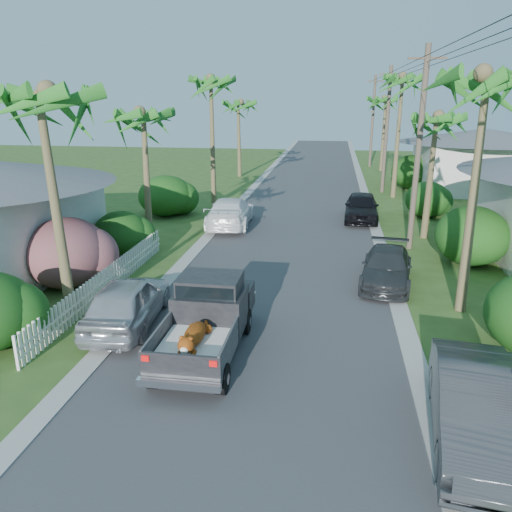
% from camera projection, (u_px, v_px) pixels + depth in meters
% --- Properties ---
extents(ground, '(120.00, 120.00, 0.00)m').
position_uv_depth(ground, '(245.00, 390.00, 12.16)').
color(ground, '#33521E').
rests_on(ground, ground).
extents(road, '(8.00, 100.00, 0.02)m').
position_uv_depth(road, '(305.00, 197.00, 35.71)').
color(road, '#38383A').
rests_on(road, ground).
extents(curb_left, '(0.60, 100.00, 0.06)m').
position_uv_depth(curb_left, '(246.00, 195.00, 36.32)').
color(curb_left, '#A5A39E').
rests_on(curb_left, ground).
extents(curb_right, '(0.60, 100.00, 0.06)m').
position_uv_depth(curb_right, '(367.00, 199.00, 35.08)').
color(curb_right, '#A5A39E').
rests_on(curb_right, ground).
extents(pickup_truck, '(1.98, 5.12, 2.06)m').
position_uv_depth(pickup_truck, '(209.00, 314.00, 13.95)').
color(pickup_truck, black).
rests_on(pickup_truck, ground).
extents(parked_car_rn, '(2.24, 4.91, 1.56)m').
position_uv_depth(parked_car_rn, '(477.00, 409.00, 10.10)').
color(parked_car_rn, '#303336').
rests_on(parked_car_rn, ground).
extents(parked_car_rm, '(2.40, 4.64, 1.29)m').
position_uv_depth(parked_car_rm, '(387.00, 268.00, 18.93)').
color(parked_car_rm, '#2D3032').
rests_on(parked_car_rm, ground).
extents(parked_car_rf, '(2.06, 4.71, 1.58)m').
position_uv_depth(parked_car_rf, '(362.00, 207.00, 28.75)').
color(parked_car_rf, black).
rests_on(parked_car_rf, ground).
extents(parked_car_ln, '(2.15, 4.65, 1.54)m').
position_uv_depth(parked_car_ln, '(128.00, 302.00, 15.41)').
color(parked_car_ln, silver).
rests_on(parked_car_ln, ground).
extents(parked_car_lf, '(2.51, 5.59, 1.59)m').
position_uv_depth(parked_car_lf, '(230.00, 212.00, 27.39)').
color(parked_car_lf, white).
rests_on(parked_car_lf, ground).
extents(palm_l_a, '(4.40, 4.40, 8.20)m').
position_uv_depth(palm_l_a, '(42.00, 93.00, 13.79)').
color(palm_l_a, olive).
rests_on(palm_l_a, ground).
extents(palm_l_b, '(4.40, 4.40, 7.40)m').
position_uv_depth(palm_l_b, '(142.00, 113.00, 22.59)').
color(palm_l_b, olive).
rests_on(palm_l_b, ground).
extents(palm_l_c, '(4.40, 4.40, 9.20)m').
position_uv_depth(palm_l_c, '(211.00, 79.00, 31.36)').
color(palm_l_c, olive).
rests_on(palm_l_c, ground).
extents(palm_l_d, '(4.40, 4.40, 7.70)m').
position_uv_depth(palm_l_d, '(239.00, 102.00, 43.18)').
color(palm_l_d, olive).
rests_on(palm_l_d, ground).
extents(palm_r_a, '(4.40, 4.40, 8.70)m').
position_uv_depth(palm_r_a, '(489.00, 75.00, 14.65)').
color(palm_r_a, olive).
rests_on(palm_r_a, ground).
extents(palm_r_b, '(4.40, 4.40, 7.20)m').
position_uv_depth(palm_r_b, '(437.00, 117.00, 23.53)').
color(palm_r_b, olive).
rests_on(palm_r_b, ground).
extents(palm_r_c, '(4.40, 4.40, 9.40)m').
position_uv_depth(palm_r_c, '(403.00, 77.00, 33.30)').
color(palm_r_c, olive).
rests_on(palm_r_c, ground).
extents(palm_r_d, '(4.40, 4.40, 8.00)m').
position_uv_depth(palm_r_d, '(386.00, 99.00, 46.86)').
color(palm_r_d, olive).
rests_on(palm_r_d, ground).
extents(shrub_l_b, '(3.00, 3.30, 2.60)m').
position_uv_depth(shrub_l_b, '(66.00, 253.00, 18.55)').
color(shrub_l_b, '#BB1A6D').
rests_on(shrub_l_b, ground).
extents(shrub_l_c, '(2.40, 2.64, 2.00)m').
position_uv_depth(shrub_l_c, '(121.00, 233.00, 22.35)').
color(shrub_l_c, '#134514').
rests_on(shrub_l_c, ground).
extents(shrub_l_d, '(3.20, 3.52, 2.40)m').
position_uv_depth(shrub_l_d, '(166.00, 196.00, 29.91)').
color(shrub_l_d, '#134514').
rests_on(shrub_l_d, ground).
extents(shrub_r_b, '(3.00, 3.30, 2.50)m').
position_uv_depth(shrub_r_b, '(472.00, 236.00, 21.01)').
color(shrub_r_b, '#134514').
rests_on(shrub_r_b, ground).
extents(shrub_r_c, '(2.60, 2.86, 2.10)m').
position_uv_depth(shrub_r_c, '(427.00, 199.00, 29.59)').
color(shrub_r_c, '#134514').
rests_on(shrub_r_c, ground).
extents(shrub_r_d, '(3.20, 3.52, 2.60)m').
position_uv_depth(shrub_r_d, '(412.00, 172.00, 38.87)').
color(shrub_r_d, '#134514').
rests_on(shrub_r_d, ground).
extents(picket_fence, '(0.10, 11.00, 1.00)m').
position_uv_depth(picket_fence, '(108.00, 280.00, 18.06)').
color(picket_fence, white).
rests_on(picket_fence, ground).
extents(house_right_far, '(9.00, 8.00, 4.60)m').
position_uv_depth(house_right_far, '(481.00, 162.00, 37.89)').
color(house_right_far, silver).
rests_on(house_right_far, ground).
extents(utility_pole_b, '(1.60, 0.26, 9.00)m').
position_uv_depth(utility_pole_b, '(418.00, 150.00, 22.20)').
color(utility_pole_b, brown).
rests_on(utility_pole_b, ground).
extents(utility_pole_c, '(1.60, 0.26, 9.00)m').
position_uv_depth(utility_pole_c, '(387.00, 130.00, 36.33)').
color(utility_pole_c, brown).
rests_on(utility_pole_c, ground).
extents(utility_pole_d, '(1.60, 0.26, 9.00)m').
position_uv_depth(utility_pole_d, '(373.00, 121.00, 50.46)').
color(utility_pole_d, brown).
rests_on(utility_pole_d, ground).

